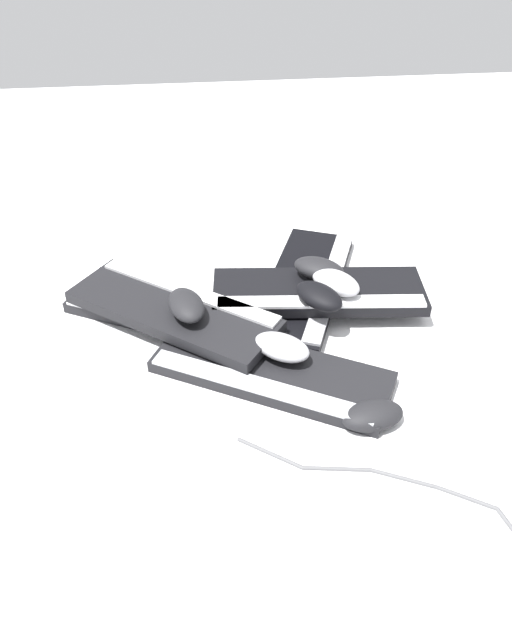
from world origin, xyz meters
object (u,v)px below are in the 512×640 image
at_px(keyboard_4, 174,310).
at_px(mouse_3, 372,415).
at_px(mouse_2, 336,282).
at_px(keyboard_0, 271,373).
at_px(keyboard_3, 318,292).
at_px(mouse_0, 319,269).
at_px(keyboard_2, 173,310).
at_px(mouse_4, 186,305).
at_px(mouse_1, 319,296).
at_px(mouse_5, 282,347).
at_px(keyboard_1, 305,286).

bearing_deg(keyboard_4, mouse_3, 47.78).
bearing_deg(mouse_2, keyboard_0, 99.32).
bearing_deg(keyboard_3, mouse_0, 170.64).
height_order(keyboard_2, keyboard_4, keyboard_4).
bearing_deg(mouse_0, keyboard_3, 113.86).
relative_size(keyboard_3, keyboard_4, 1.02).
bearing_deg(keyboard_4, mouse_0, 101.72).
bearing_deg(mouse_3, keyboard_4, -51.77).
bearing_deg(mouse_4, mouse_0, -86.22).
bearing_deg(mouse_0, keyboard_4, 44.93).
height_order(keyboard_4, mouse_2, mouse_2).
height_order(mouse_2, mouse_4, same).
bearing_deg(mouse_1, mouse_4, -124.66).
relative_size(keyboard_3, mouse_5, 4.11).
height_order(keyboard_1, mouse_1, mouse_1).
xyz_separation_m(keyboard_2, mouse_2, (0.03, 0.34, 0.07)).
bearing_deg(keyboard_2, keyboard_0, 40.65).
relative_size(mouse_0, mouse_3, 1.00).
distance_m(keyboard_2, mouse_1, 0.31).
relative_size(keyboard_1, mouse_4, 4.22).
bearing_deg(mouse_1, keyboard_0, -74.06).
distance_m(mouse_4, mouse_5, 0.21).
xyz_separation_m(keyboard_3, mouse_1, (0.06, -0.01, 0.04)).
bearing_deg(keyboard_1, mouse_2, 27.02).
height_order(keyboard_3, mouse_2, mouse_2).
relative_size(mouse_3, mouse_5, 1.00).
relative_size(mouse_1, mouse_2, 1.00).
bearing_deg(mouse_5, keyboard_2, -6.12).
height_order(mouse_1, mouse_2, same).
bearing_deg(keyboard_1, mouse_1, 0.81).
height_order(keyboard_1, mouse_0, mouse_0).
distance_m(keyboard_3, mouse_1, 0.07).
distance_m(keyboard_2, keyboard_3, 0.31).
relative_size(keyboard_1, keyboard_2, 1.01).
distance_m(keyboard_2, mouse_0, 0.32).
height_order(mouse_2, mouse_3, mouse_2).
distance_m(keyboard_2, mouse_5, 0.28).
relative_size(keyboard_0, mouse_3, 4.17).
bearing_deg(mouse_4, mouse_1, -105.25).
relative_size(mouse_1, mouse_3, 1.00).
distance_m(keyboard_0, mouse_3, 0.20).
bearing_deg(keyboard_4, mouse_4, 36.93).
xyz_separation_m(mouse_0, mouse_3, (0.37, 0.03, -0.06)).
bearing_deg(mouse_5, mouse_1, -93.20).
height_order(mouse_0, mouse_4, same).
height_order(keyboard_0, mouse_1, mouse_1).
bearing_deg(mouse_0, mouse_3, 127.47).
bearing_deg(mouse_0, mouse_2, 147.95).
height_order(keyboard_0, keyboard_2, same).
distance_m(mouse_3, mouse_5, 0.21).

